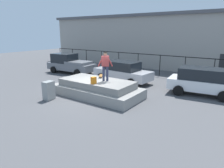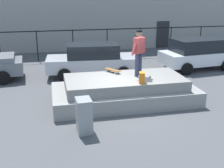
# 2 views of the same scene
# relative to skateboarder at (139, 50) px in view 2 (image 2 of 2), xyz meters

# --- Properties ---
(ground_plane) EXTENTS (60.00, 60.00, 0.00)m
(ground_plane) POSITION_rel_skateboarder_xyz_m (-0.78, -0.51, -2.01)
(ground_plane) COLOR #4C4C4F
(concrete_ledge) EXTENTS (5.51, 2.60, 0.99)m
(concrete_ledge) POSITION_rel_skateboarder_xyz_m (-0.57, -0.11, -1.56)
(concrete_ledge) COLOR gray
(concrete_ledge) RESTS_ON ground_plane
(skateboarder) EXTENTS (0.77, 0.61, 1.75)m
(skateboarder) POSITION_rel_skateboarder_xyz_m (0.00, 0.00, 0.00)
(skateboarder) COLOR #2D334C
(skateboarder) RESTS_ON concrete_ledge
(skateboard) EXTENTS (0.59, 0.77, 0.12)m
(skateboard) POSITION_rel_skateboarder_xyz_m (-0.88, 0.67, -0.92)
(skateboard) COLOR brown
(skateboard) RESTS_ON concrete_ledge
(backpack) EXTENTS (0.28, 0.33, 0.40)m
(backpack) POSITION_rel_skateboarder_xyz_m (-0.15, -0.91, -0.82)
(backpack) COLOR orange
(backpack) RESTS_ON concrete_ledge
(car_silver_sedan_mid) EXTENTS (4.76, 2.29, 1.62)m
(car_silver_sedan_mid) POSITION_rel_skateboarder_xyz_m (-1.20, 3.81, -1.18)
(car_silver_sedan_mid) COLOR #B7B7BC
(car_silver_sedan_mid) RESTS_ON ground_plane
(car_white_hatchback_far) EXTENTS (4.18, 2.41, 1.67)m
(car_white_hatchback_far) POSITION_rel_skateboarder_xyz_m (4.65, 3.87, -1.12)
(car_white_hatchback_far) COLOR white
(car_white_hatchback_far) RESTS_ON ground_plane
(utility_box) EXTENTS (0.47, 0.62, 1.08)m
(utility_box) POSITION_rel_skateboarder_xyz_m (-2.41, -2.28, -1.47)
(utility_box) COLOR gray
(utility_box) RESTS_ON ground_plane
(fence_row) EXTENTS (24.06, 0.06, 1.88)m
(fence_row) POSITION_rel_skateboarder_xyz_m (-0.78, 7.61, -0.70)
(fence_row) COLOR black
(fence_row) RESTS_ON ground_plane
(warehouse_building) EXTENTS (30.20, 8.89, 5.67)m
(warehouse_building) POSITION_rel_skateboarder_xyz_m (-0.78, 14.43, 0.83)
(warehouse_building) COLOR gray
(warehouse_building) RESTS_ON ground_plane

